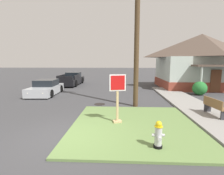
{
  "coord_description": "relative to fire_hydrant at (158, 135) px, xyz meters",
  "views": [
    {
      "loc": [
        1.83,
        -5.71,
        2.69
      ],
      "look_at": [
        1.39,
        3.18,
        1.37
      ],
      "focal_mm": 27.22,
      "sensor_mm": 36.0,
      "label": 1
    }
  ],
  "objects": [
    {
      "name": "sidewalk_strip",
      "position": [
        3.24,
        5.61,
        -0.42
      ],
      "size": [
        2.2,
        14.35,
        0.12
      ],
      "primitive_type": "cube",
      "color": "gray",
      "rests_on": "ground"
    },
    {
      "name": "street_bench",
      "position": [
        3.42,
        3.27,
        0.1
      ],
      "size": [
        0.53,
        1.49,
        0.85
      ],
      "color": "brown",
      "rests_on": "sidewalk_strip"
    },
    {
      "name": "corner_house",
      "position": [
        7.28,
        13.6,
        2.4
      ],
      "size": [
        8.59,
        7.92,
        5.62
      ],
      "color": "brown",
      "rests_on": "ground"
    },
    {
      "name": "parked_sedan_silver",
      "position": [
        -7.43,
        8.86,
        0.06
      ],
      "size": [
        2.13,
        4.18,
        1.25
      ],
      "color": "#ADB2B7",
      "rests_on": "ground"
    },
    {
      "name": "stop_sign",
      "position": [
        -1.29,
        2.18,
        0.62
      ],
      "size": [
        0.69,
        0.36,
        2.11
      ],
      "color": "tan",
      "rests_on": "grass_corner_patch"
    },
    {
      "name": "manhole_cover",
      "position": [
        -2.5,
        5.67,
        -0.47
      ],
      "size": [
        0.7,
        0.7,
        0.02
      ],
      "primitive_type": "cylinder",
      "color": "black",
      "rests_on": "ground"
    },
    {
      "name": "pickup_truck_black",
      "position": [
        -7.03,
        15.21,
        0.14
      ],
      "size": [
        2.06,
        5.59,
        1.48
      ],
      "color": "black",
      "rests_on": "ground"
    },
    {
      "name": "ground_plane",
      "position": [
        -3.0,
        0.73,
        -0.48
      ],
      "size": [
        160.0,
        160.0,
        0.0
      ],
      "primitive_type": "plane",
      "color": "#3D3D3F"
    },
    {
      "name": "utility_pole",
      "position": [
        -0.23,
        5.29,
        4.57
      ],
      "size": [
        1.52,
        0.3,
        9.74
      ],
      "color": "#4C3823",
      "rests_on": "ground"
    },
    {
      "name": "shrub_near_porch",
      "position": [
        5.39,
        9.22,
        0.09
      ],
      "size": [
        1.14,
        1.14,
        1.14
      ],
      "primitive_type": "ellipsoid",
      "color": "#267230",
      "rests_on": "ground"
    },
    {
      "name": "fire_hydrant",
      "position": [
        0.0,
        0.0,
        0.0
      ],
      "size": [
        0.38,
        0.34,
        0.85
      ],
      "color": "black",
      "rests_on": "grass_corner_patch"
    },
    {
      "name": "grass_corner_patch",
      "position": [
        -0.58,
        2.02,
        -0.44
      ],
      "size": [
        5.23,
        5.59,
        0.08
      ],
      "primitive_type": "cube",
      "color": "#668447",
      "rests_on": "ground"
    }
  ]
}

